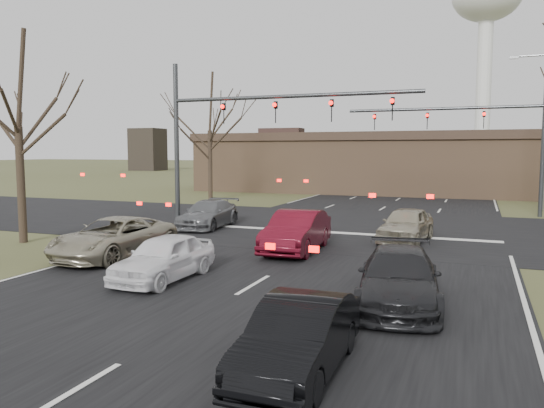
% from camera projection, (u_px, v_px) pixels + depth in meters
% --- Properties ---
extents(ground, '(360.00, 360.00, 0.00)m').
position_uv_depth(ground, '(200.00, 317.00, 11.86)').
color(ground, '#484A27').
rests_on(ground, ground).
extents(road_main, '(14.00, 300.00, 0.02)m').
position_uv_depth(road_main, '(431.00, 180.00, 67.47)').
color(road_main, black).
rests_on(road_main, ground).
extents(road_cross, '(200.00, 14.00, 0.02)m').
position_uv_depth(road_cross, '(351.00, 227.00, 25.76)').
color(road_cross, black).
rests_on(road_cross, ground).
extents(building, '(42.40, 10.40, 5.30)m').
position_uv_depth(building, '(434.00, 163.00, 46.09)').
color(building, '#856348').
rests_on(building, ground).
extents(water_tower, '(15.00, 15.00, 44.50)m').
position_uv_depth(water_tower, '(487.00, 7.00, 117.37)').
color(water_tower, silver).
rests_on(water_tower, ground).
extents(mast_arm_near, '(12.12, 0.24, 8.00)m').
position_uv_depth(mast_arm_near, '(235.00, 122.00, 25.30)').
color(mast_arm_near, '#383A3D').
rests_on(mast_arm_near, ground).
extents(mast_arm_far, '(11.12, 0.24, 8.00)m').
position_uv_depth(mast_arm_far, '(490.00, 128.00, 30.44)').
color(mast_arm_far, '#383A3D').
rests_on(mast_arm_far, ground).
extents(streetlight_right_far, '(2.34, 0.25, 10.00)m').
position_uv_depth(streetlight_right_far, '(543.00, 121.00, 32.95)').
color(streetlight_right_far, gray).
rests_on(streetlight_right_far, ground).
extents(tree_left_near, '(5.10, 5.10, 8.50)m').
position_uv_depth(tree_left_near, '(16.00, 78.00, 20.93)').
color(tree_left_near, black).
rests_on(tree_left_near, ground).
extents(tree_left_far, '(5.70, 5.70, 9.50)m').
position_uv_depth(tree_left_far, '(209.00, 101.00, 39.00)').
color(tree_left_far, black).
rests_on(tree_left_far, ground).
extents(car_silver_suv, '(2.46, 5.08, 1.39)m').
position_uv_depth(car_silver_suv, '(114.00, 238.00, 18.43)').
color(car_silver_suv, '#A69F86').
rests_on(car_silver_suv, ground).
extents(car_white_sedan, '(1.62, 3.90, 1.32)m').
position_uv_depth(car_white_sedan, '(164.00, 257.00, 15.23)').
color(car_white_sedan, white).
rests_on(car_white_sedan, ground).
extents(car_black_hatch, '(1.39, 3.81, 1.25)m').
position_uv_depth(car_black_hatch, '(299.00, 337.00, 8.83)').
color(car_black_hatch, black).
rests_on(car_black_hatch, ground).
extents(car_charcoal_sedan, '(2.47, 4.84, 1.34)m').
position_uv_depth(car_charcoal_sedan, '(399.00, 278.00, 12.72)').
color(car_charcoal_sedan, black).
rests_on(car_charcoal_sedan, ground).
extents(car_grey_ahead, '(2.20, 4.66, 1.32)m').
position_uv_depth(car_grey_ahead, '(208.00, 214.00, 25.73)').
color(car_grey_ahead, slate).
rests_on(car_grey_ahead, ground).
extents(car_red_ahead, '(1.80, 4.65, 1.51)m').
position_uv_depth(car_red_ahead, '(296.00, 231.00, 19.54)').
color(car_red_ahead, '#580C19').
rests_on(car_red_ahead, ground).
extents(car_silver_ahead, '(2.11, 4.31, 1.41)m').
position_uv_depth(car_silver_ahead, '(406.00, 225.00, 21.65)').
color(car_silver_ahead, '#A79F87').
rests_on(car_silver_ahead, ground).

